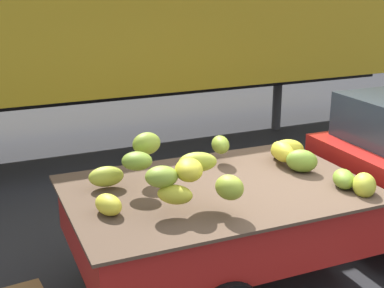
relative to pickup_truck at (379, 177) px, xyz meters
name	(u,v)px	position (x,y,z in m)	size (l,w,h in m)	color
ground	(303,279)	(-1.08, -0.24, -0.89)	(220.00, 220.00, 0.00)	#28282B
curb_strip	(93,91)	(-1.08, 9.45, -0.81)	(80.00, 0.80, 0.16)	gray
pickup_truck	(379,177)	(0.00, 0.00, 0.00)	(5.03, 1.92, 1.70)	#B21E19
semi_trailer	(109,4)	(-1.78, 4.62, 1.65)	(12.05, 2.82, 3.95)	gold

